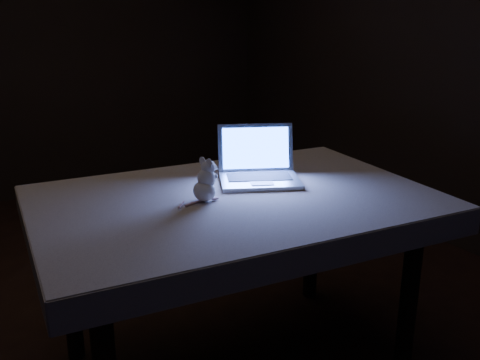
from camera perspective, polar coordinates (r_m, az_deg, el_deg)
floor at (r=3.06m, az=-9.58°, el=-14.62°), size 5.00×5.00×0.00m
back_wall at (r=5.02m, az=-21.93°, el=12.74°), size 4.50×0.04×2.60m
right_wall at (r=4.02m, az=21.02°, el=11.93°), size 0.04×5.00×2.60m
table at (r=2.49m, az=-0.52°, el=-11.12°), size 1.68×1.18×0.84m
tablecloth at (r=2.35m, az=-0.73°, el=-2.83°), size 1.95×1.57×0.11m
laptop at (r=2.45m, az=2.17°, el=2.47°), size 0.47×0.45×0.25m
plush_mouse at (r=2.23m, az=-3.85°, el=-0.01°), size 0.15×0.15×0.18m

